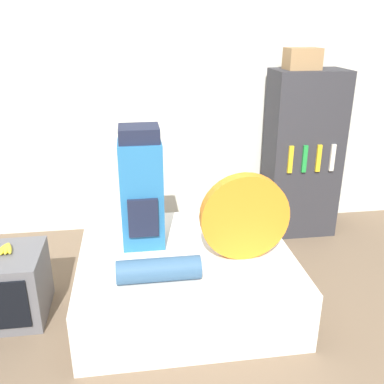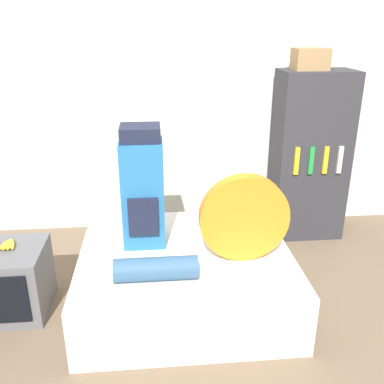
{
  "view_description": "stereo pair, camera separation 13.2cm",
  "coord_description": "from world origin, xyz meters",
  "px_view_note": "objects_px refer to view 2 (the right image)",
  "views": [
    {
      "loc": [
        -0.4,
        -2.04,
        1.96
      ],
      "look_at": [
        -0.02,
        0.64,
        0.88
      ],
      "focal_mm": 40.0,
      "sensor_mm": 36.0,
      "label": 1
    },
    {
      "loc": [
        -0.27,
        -2.05,
        1.96
      ],
      "look_at": [
        -0.02,
        0.64,
        0.88
      ],
      "focal_mm": 40.0,
      "sensor_mm": 36.0,
      "label": 2
    }
  ],
  "objects_px": {
    "sleeping_roll": "(156,269)",
    "television": "(4,281)",
    "cardboard_box": "(310,59)",
    "backpack": "(143,188)",
    "bookshelf": "(310,156)",
    "tent_bag": "(244,218)"
  },
  "relations": [
    {
      "from": "sleeping_roll",
      "to": "television",
      "type": "bearing_deg",
      "value": 161.68
    },
    {
      "from": "cardboard_box",
      "to": "sleeping_roll",
      "type": "bearing_deg",
      "value": -135.02
    },
    {
      "from": "backpack",
      "to": "cardboard_box",
      "type": "bearing_deg",
      "value": 30.84
    },
    {
      "from": "television",
      "to": "bookshelf",
      "type": "distance_m",
      "value": 2.8
    },
    {
      "from": "bookshelf",
      "to": "backpack",
      "type": "bearing_deg",
      "value": -150.51
    },
    {
      "from": "tent_bag",
      "to": "television",
      "type": "xyz_separation_m",
      "value": [
        -1.69,
        0.14,
        -0.49
      ]
    },
    {
      "from": "backpack",
      "to": "tent_bag",
      "type": "bearing_deg",
      "value": -23.47
    },
    {
      "from": "backpack",
      "to": "sleeping_roll",
      "type": "distance_m",
      "value": 0.62
    },
    {
      "from": "sleeping_roll",
      "to": "bookshelf",
      "type": "height_order",
      "value": "bookshelf"
    },
    {
      "from": "backpack",
      "to": "bookshelf",
      "type": "xyz_separation_m",
      "value": [
        1.54,
        0.87,
        -0.07
      ]
    },
    {
      "from": "tent_bag",
      "to": "cardboard_box",
      "type": "xyz_separation_m",
      "value": [
        0.78,
        1.16,
        0.93
      ]
    },
    {
      "from": "tent_bag",
      "to": "sleeping_roll",
      "type": "bearing_deg",
      "value": -160.28
    },
    {
      "from": "sleeping_roll",
      "to": "cardboard_box",
      "type": "xyz_separation_m",
      "value": [
        1.38,
        1.38,
        1.16
      ]
    },
    {
      "from": "sleeping_roll",
      "to": "television",
      "type": "relative_size",
      "value": 0.89
    },
    {
      "from": "backpack",
      "to": "bookshelf",
      "type": "bearing_deg",
      "value": 29.49
    },
    {
      "from": "television",
      "to": "bookshelf",
      "type": "xyz_separation_m",
      "value": [
        2.55,
        1.02,
        0.54
      ]
    },
    {
      "from": "bookshelf",
      "to": "tent_bag",
      "type": "bearing_deg",
      "value": -126.57
    },
    {
      "from": "television",
      "to": "sleeping_roll",
      "type": "bearing_deg",
      "value": -18.32
    },
    {
      "from": "backpack",
      "to": "television",
      "type": "distance_m",
      "value": 1.19
    },
    {
      "from": "backpack",
      "to": "sleeping_roll",
      "type": "bearing_deg",
      "value": -81.45
    },
    {
      "from": "television",
      "to": "cardboard_box",
      "type": "xyz_separation_m",
      "value": [
        2.47,
        1.02,
        1.42
      ]
    },
    {
      "from": "sleeping_roll",
      "to": "bookshelf",
      "type": "relative_size",
      "value": 0.34
    }
  ]
}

